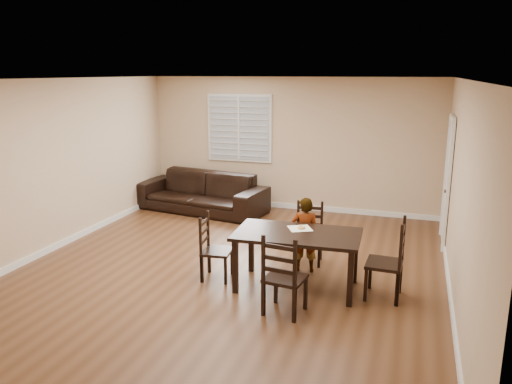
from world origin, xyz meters
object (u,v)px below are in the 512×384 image
Objects in this scene: dining_table at (297,239)px; chair_right at (395,263)px; sofa at (201,192)px; chair_near at (309,234)px; chair_left at (209,249)px; child at (305,235)px; donut at (301,227)px; chair_far at (281,280)px.

dining_table is 1.59× the size of chair_right.
sofa is at bearing 129.25° from dining_table.
chair_near and chair_left have the same top height.
chair_left reaches higher than sofa.
dining_table is 1.82× the size of chair_left.
chair_right is at bearing 145.92° from child.
chair_left is 0.34× the size of sofa.
chair_left is at bearing 17.63° from child.
child is (1.20, 0.65, 0.13)m from chair_left.
chair_near is 0.92m from donut.
chair_near is at bearing -79.95° from chair_far.
chair_near is 1.88m from chair_far.
donut is at bearing 83.66° from dining_table.
chair_left is at bearing -85.02° from chair_right.
chair_right is 4.99m from sofa.
dining_table is at bearing -85.46° from chair_right.
chair_near is at bearing -97.36° from child.
dining_table is at bearing -80.97° from chair_far.
chair_right is 1.27m from donut.
donut is at bearing -93.96° from chair_right.
chair_left is at bearing -168.66° from donut.
chair_near is 0.34× the size of sofa.
chair_far is at bearing -94.16° from chair_near.
dining_table is 0.60m from child.
child reaches higher than chair_near.
chair_far is 1.47m from chair_left.
donut is at bearing -81.82° from chair_far.
chair_near is (-0.05, 1.02, -0.26)m from dining_table.
sofa reaches higher than dining_table.
chair_far is 0.37× the size of sofa.
chair_far is at bearing -89.69° from donut.
donut is (0.04, -0.40, 0.24)m from child.
child reaches higher than chair_far.
chair_right is (2.46, 0.11, 0.06)m from chair_left.
dining_table is 1.26m from chair_right.
chair_right is 1.38m from child.
sofa is at bearing 19.08° from chair_left.
chair_right reaches higher than sofa.
chair_far reaches higher than donut.
child is (0.03, -0.43, 0.13)m from chair_near.
chair_left is 0.88× the size of chair_right.
dining_table is at bearing -93.30° from chair_near.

